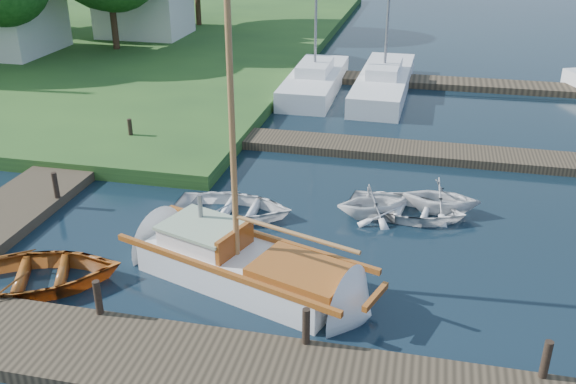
% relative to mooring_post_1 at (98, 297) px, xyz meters
% --- Properties ---
extents(ground, '(160.00, 160.00, 0.00)m').
position_rel_mooring_post_1_xyz_m(ground, '(3.00, 5.00, -0.70)').
color(ground, black).
rests_on(ground, ground).
extents(near_dock, '(18.00, 2.20, 0.30)m').
position_rel_mooring_post_1_xyz_m(near_dock, '(3.00, -1.00, -0.55)').
color(near_dock, '#2F281D').
rests_on(near_dock, ground).
extents(left_dock, '(2.20, 18.00, 0.30)m').
position_rel_mooring_post_1_xyz_m(left_dock, '(-5.00, 7.00, -0.55)').
color(left_dock, '#2F281D').
rests_on(left_dock, ground).
extents(far_dock, '(14.00, 1.60, 0.30)m').
position_rel_mooring_post_1_xyz_m(far_dock, '(5.00, 11.50, -0.55)').
color(far_dock, '#2F281D').
rests_on(far_dock, ground).
extents(pontoon, '(30.00, 1.60, 0.30)m').
position_rel_mooring_post_1_xyz_m(pontoon, '(13.00, 21.00, -0.55)').
color(pontoon, '#2F281D').
rests_on(pontoon, ground).
extents(mooring_post_1, '(0.16, 0.16, 0.80)m').
position_rel_mooring_post_1_xyz_m(mooring_post_1, '(0.00, 0.00, 0.00)').
color(mooring_post_1, black).
rests_on(mooring_post_1, near_dock).
extents(mooring_post_2, '(0.16, 0.16, 0.80)m').
position_rel_mooring_post_1_xyz_m(mooring_post_2, '(4.50, 0.00, 0.00)').
color(mooring_post_2, black).
rests_on(mooring_post_2, near_dock).
extents(mooring_post_3, '(0.16, 0.16, 0.80)m').
position_rel_mooring_post_1_xyz_m(mooring_post_3, '(9.00, 0.00, 0.00)').
color(mooring_post_3, black).
rests_on(mooring_post_3, near_dock).
extents(mooring_post_4, '(0.16, 0.16, 0.80)m').
position_rel_mooring_post_1_xyz_m(mooring_post_4, '(-4.00, 5.00, 0.00)').
color(mooring_post_4, black).
rests_on(mooring_post_4, left_dock).
extents(mooring_post_5, '(0.16, 0.16, 0.80)m').
position_rel_mooring_post_1_xyz_m(mooring_post_5, '(-4.00, 10.00, 0.00)').
color(mooring_post_5, black).
rests_on(mooring_post_5, left_dock).
extents(sailboat, '(7.40, 4.17, 9.83)m').
position_rel_mooring_post_1_xyz_m(sailboat, '(2.68, 2.31, -0.36)').
color(sailboat, white).
rests_on(sailboat, ground).
extents(dinghy, '(4.97, 4.36, 0.86)m').
position_rel_mooring_post_1_xyz_m(dinghy, '(-2.29, 1.00, -0.27)').
color(dinghy, '#83380F').
rests_on(dinghy, ground).
extents(tender_a, '(3.42, 2.46, 0.70)m').
position_rel_mooring_post_1_xyz_m(tender_a, '(1.26, 5.62, -0.35)').
color(tender_a, white).
rests_on(tender_a, ground).
extents(tender_b, '(2.62, 2.47, 1.10)m').
position_rel_mooring_post_1_xyz_m(tender_b, '(5.16, 6.41, -0.15)').
color(tender_b, white).
rests_on(tender_b, ground).
extents(tender_c, '(3.64, 2.82, 0.69)m').
position_rel_mooring_post_1_xyz_m(tender_c, '(6.13, 6.66, -0.35)').
color(tender_c, white).
rests_on(tender_c, ground).
extents(tender_d, '(2.30, 2.01, 1.17)m').
position_rel_mooring_post_1_xyz_m(tender_d, '(7.07, 7.11, -0.12)').
color(tender_d, white).
rests_on(tender_d, ground).
extents(marina_boat_0, '(2.26, 7.36, 10.60)m').
position_rel_mooring_post_1_xyz_m(marina_boat_0, '(1.17, 18.71, -0.13)').
color(marina_boat_0, white).
rests_on(marina_boat_0, ground).
extents(marina_boat_1, '(2.40, 8.71, 10.43)m').
position_rel_mooring_post_1_xyz_m(marina_boat_1, '(4.34, 19.22, -0.14)').
color(marina_boat_1, white).
rests_on(marina_boat_1, ground).
extents(house_c, '(5.25, 4.00, 5.28)m').
position_rel_mooring_post_1_xyz_m(house_c, '(-11.00, 27.00, 1.88)').
color(house_c, white).
rests_on(house_c, shore).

